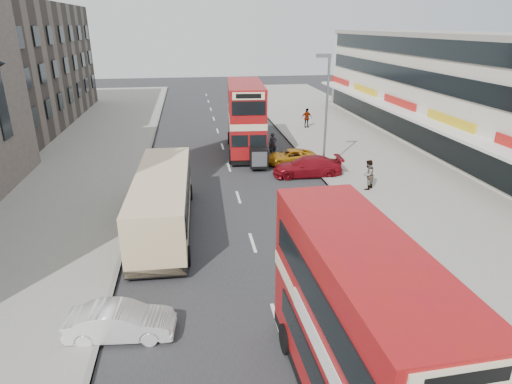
{
  "coord_description": "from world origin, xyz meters",
  "views": [
    {
      "loc": [
        -2.69,
        -10.5,
        9.88
      ],
      "look_at": [
        -0.22,
        5.48,
        3.62
      ],
      "focal_mm": 30.37,
      "sensor_mm": 36.0,
      "label": 1
    }
  ],
  "objects_px": {
    "street_lamp": "(326,105)",
    "pedestrian_far": "(307,118)",
    "car_right_b": "(290,157)",
    "bus_main": "(358,331)",
    "car_right_a": "(307,166)",
    "cyclist": "(273,151)",
    "coach": "(163,200)",
    "bus_second": "(246,118)",
    "pedestrian_near": "(368,175)",
    "car_left_front": "(121,322)"
  },
  "relations": [
    {
      "from": "street_lamp",
      "to": "cyclist",
      "type": "height_order",
      "value": "street_lamp"
    },
    {
      "from": "pedestrian_far",
      "to": "coach",
      "type": "bearing_deg",
      "value": -128.59
    },
    {
      "from": "street_lamp",
      "to": "car_right_b",
      "type": "distance_m",
      "value": 5.13
    },
    {
      "from": "bus_main",
      "to": "pedestrian_far",
      "type": "relative_size",
      "value": 4.66
    },
    {
      "from": "street_lamp",
      "to": "pedestrian_far",
      "type": "distance_m",
      "value": 14.28
    },
    {
      "from": "street_lamp",
      "to": "coach",
      "type": "xyz_separation_m",
      "value": [
        -10.78,
        -7.72,
        -3.19
      ]
    },
    {
      "from": "cyclist",
      "to": "car_left_front",
      "type": "bearing_deg",
      "value": -114.08
    },
    {
      "from": "pedestrian_near",
      "to": "car_right_b",
      "type": "bearing_deg",
      "value": -102.49
    },
    {
      "from": "street_lamp",
      "to": "pedestrian_far",
      "type": "height_order",
      "value": "street_lamp"
    },
    {
      "from": "car_right_a",
      "to": "cyclist",
      "type": "xyz_separation_m",
      "value": [
        -1.63,
        4.27,
        0.0
      ]
    },
    {
      "from": "street_lamp",
      "to": "pedestrian_far",
      "type": "relative_size",
      "value": 4.23
    },
    {
      "from": "coach",
      "to": "car_right_a",
      "type": "xyz_separation_m",
      "value": [
        9.47,
        6.98,
        -0.91
      ]
    },
    {
      "from": "car_right_b",
      "to": "street_lamp",
      "type": "bearing_deg",
      "value": 36.7
    },
    {
      "from": "bus_main",
      "to": "pedestrian_near",
      "type": "relative_size",
      "value": 4.65
    },
    {
      "from": "street_lamp",
      "to": "pedestrian_near",
      "type": "height_order",
      "value": "street_lamp"
    },
    {
      "from": "car_right_b",
      "to": "pedestrian_near",
      "type": "height_order",
      "value": "pedestrian_near"
    },
    {
      "from": "car_left_front",
      "to": "car_right_b",
      "type": "bearing_deg",
      "value": -23.62
    },
    {
      "from": "bus_main",
      "to": "cyclist",
      "type": "bearing_deg",
      "value": -97.58
    },
    {
      "from": "coach",
      "to": "pedestrian_far",
      "type": "relative_size",
      "value": 5.37
    },
    {
      "from": "street_lamp",
      "to": "car_right_b",
      "type": "height_order",
      "value": "street_lamp"
    },
    {
      "from": "car_right_a",
      "to": "coach",
      "type": "bearing_deg",
      "value": -50.3
    },
    {
      "from": "pedestrian_near",
      "to": "car_right_a",
      "type": "bearing_deg",
      "value": -90.4
    },
    {
      "from": "bus_second",
      "to": "cyclist",
      "type": "relative_size",
      "value": 4.76
    },
    {
      "from": "car_left_front",
      "to": "pedestrian_near",
      "type": "relative_size",
      "value": 1.86
    },
    {
      "from": "coach",
      "to": "car_right_b",
      "type": "height_order",
      "value": "coach"
    },
    {
      "from": "bus_main",
      "to": "pedestrian_far",
      "type": "height_order",
      "value": "bus_main"
    },
    {
      "from": "pedestrian_near",
      "to": "pedestrian_far",
      "type": "height_order",
      "value": "pedestrian_near"
    },
    {
      "from": "coach",
      "to": "pedestrian_far",
      "type": "distance_m",
      "value": 25.09
    },
    {
      "from": "street_lamp",
      "to": "bus_second",
      "type": "bearing_deg",
      "value": 128.46
    },
    {
      "from": "bus_second",
      "to": "car_left_front",
      "type": "xyz_separation_m",
      "value": [
        -7.15,
        -21.95,
        -2.27
      ]
    },
    {
      "from": "bus_main",
      "to": "pedestrian_far",
      "type": "xyz_separation_m",
      "value": [
        7.74,
        33.59,
        -1.48
      ]
    },
    {
      "from": "pedestrian_far",
      "to": "cyclist",
      "type": "relative_size",
      "value": 0.91
    },
    {
      "from": "pedestrian_near",
      "to": "cyclist",
      "type": "distance_m",
      "value": 8.99
    },
    {
      "from": "street_lamp",
      "to": "car_left_front",
      "type": "xyz_separation_m",
      "value": [
        -11.88,
        -16.0,
        -4.2
      ]
    },
    {
      "from": "bus_second",
      "to": "car_right_b",
      "type": "height_order",
      "value": "bus_second"
    },
    {
      "from": "car_left_front",
      "to": "bus_main",
      "type": "bearing_deg",
      "value": -116.05
    },
    {
      "from": "bus_second",
      "to": "car_left_front",
      "type": "bearing_deg",
      "value": 76.36
    },
    {
      "from": "car_right_a",
      "to": "pedestrian_near",
      "type": "distance_m",
      "value": 4.57
    },
    {
      "from": "cyclist",
      "to": "coach",
      "type": "bearing_deg",
      "value": -124.37
    },
    {
      "from": "coach",
      "to": "pedestrian_near",
      "type": "relative_size",
      "value": 5.35
    },
    {
      "from": "street_lamp",
      "to": "car_right_a",
      "type": "height_order",
      "value": "street_lamp"
    },
    {
      "from": "coach",
      "to": "cyclist",
      "type": "height_order",
      "value": "coach"
    },
    {
      "from": "coach",
      "to": "bus_main",
      "type": "bearing_deg",
      "value": -64.33
    },
    {
      "from": "bus_second",
      "to": "pedestrian_near",
      "type": "bearing_deg",
      "value": 126.6
    },
    {
      "from": "car_left_front",
      "to": "pedestrian_far",
      "type": "bearing_deg",
      "value": -20.66
    },
    {
      "from": "car_right_a",
      "to": "cyclist",
      "type": "distance_m",
      "value": 4.57
    },
    {
      "from": "bus_second",
      "to": "pedestrian_far",
      "type": "xyz_separation_m",
      "value": [
        7.19,
        7.63,
        -1.75
      ]
    },
    {
      "from": "car_left_front",
      "to": "pedestrian_near",
      "type": "bearing_deg",
      "value": -43.68
    },
    {
      "from": "bus_second",
      "to": "pedestrian_near",
      "type": "xyz_separation_m",
      "value": [
        6.38,
        -10.14,
        -1.75
      ]
    },
    {
      "from": "coach",
      "to": "cyclist",
      "type": "relative_size",
      "value": 4.89
    }
  ]
}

